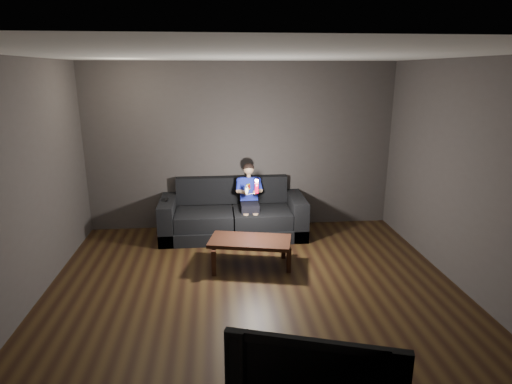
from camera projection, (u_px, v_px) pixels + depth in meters
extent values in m
plane|color=black|center=(256.00, 299.00, 4.94)|extent=(5.00, 5.00, 0.00)
cube|color=#3A3432|center=(241.00, 147.00, 6.97)|extent=(5.00, 0.04, 2.70)
cube|color=#3A3432|center=(302.00, 314.00, 2.18)|extent=(5.00, 0.04, 2.70)
cube|color=#3A3432|center=(11.00, 193.00, 4.35)|extent=(0.04, 5.00, 2.70)
cube|color=#3A3432|center=(477.00, 181.00, 4.80)|extent=(0.04, 5.00, 2.70)
cube|color=beige|center=(256.00, 55.00, 4.21)|extent=(5.00, 5.00, 0.02)
cube|color=black|center=(233.00, 229.00, 6.87)|extent=(2.27, 0.98, 0.20)
cube|color=black|center=(204.00, 219.00, 6.67)|extent=(0.89, 0.69, 0.24)
cube|color=black|center=(262.00, 217.00, 6.76)|extent=(0.89, 0.69, 0.24)
cube|color=black|center=(232.00, 189.00, 7.08)|extent=(1.82, 0.23, 0.44)
cube|color=black|center=(168.00, 218.00, 6.72)|extent=(0.23, 0.98, 0.62)
cube|color=black|center=(296.00, 214.00, 6.91)|extent=(0.23, 0.98, 0.62)
cube|color=black|center=(250.00, 207.00, 6.67)|extent=(0.28, 0.35, 0.13)
cube|color=navy|center=(249.00, 189.00, 6.78)|extent=(0.28, 0.20, 0.39)
cube|color=#FFEF0A|center=(249.00, 187.00, 6.69)|extent=(0.08, 0.08, 0.09)
cube|color=red|center=(249.00, 187.00, 6.69)|extent=(0.06, 0.06, 0.06)
cylinder|color=tan|center=(249.00, 176.00, 6.72)|extent=(0.06, 0.06, 0.06)
sphere|color=tan|center=(249.00, 169.00, 6.69)|extent=(0.17, 0.17, 0.17)
ellipsoid|color=black|center=(249.00, 168.00, 6.70)|extent=(0.17, 0.17, 0.15)
cylinder|color=navy|center=(238.00, 186.00, 6.69)|extent=(0.07, 0.21, 0.18)
cylinder|color=navy|center=(260.00, 185.00, 6.72)|extent=(0.07, 0.21, 0.18)
cylinder|color=tan|center=(242.00, 191.00, 6.56)|extent=(0.13, 0.22, 0.09)
cylinder|color=tan|center=(258.00, 190.00, 6.58)|extent=(0.13, 0.22, 0.09)
sphere|color=tan|center=(246.00, 193.00, 6.49)|extent=(0.08, 0.08, 0.08)
sphere|color=tan|center=(255.00, 192.00, 6.50)|extent=(0.08, 0.08, 0.08)
cylinder|color=tan|center=(246.00, 223.00, 6.54)|extent=(0.08, 0.08, 0.31)
cylinder|color=tan|center=(256.00, 223.00, 6.56)|extent=(0.08, 0.08, 0.31)
cube|color=red|center=(257.00, 186.00, 6.27)|extent=(0.06, 0.08, 0.21)
cube|color=#77010C|center=(257.00, 183.00, 6.23)|extent=(0.03, 0.01, 0.03)
cylinder|color=white|center=(257.00, 188.00, 6.25)|extent=(0.02, 0.01, 0.02)
ellipsoid|color=white|center=(247.00, 190.00, 6.27)|extent=(0.07, 0.09, 0.14)
cylinder|color=black|center=(247.00, 187.00, 6.23)|extent=(0.03, 0.01, 0.02)
cube|color=black|center=(167.00, 200.00, 6.58)|extent=(0.04, 0.14, 0.03)
cube|color=black|center=(167.00, 198.00, 6.62)|extent=(0.02, 0.02, 0.00)
cube|color=black|center=(250.00, 241.00, 5.68)|extent=(1.16, 0.75, 0.05)
cube|color=black|center=(214.00, 263.00, 5.48)|extent=(0.06, 0.06, 0.34)
cube|color=black|center=(289.00, 260.00, 5.57)|extent=(0.06, 0.06, 0.34)
cube|color=black|center=(214.00, 249.00, 5.90)|extent=(0.06, 0.06, 0.34)
cube|color=black|center=(283.00, 247.00, 5.99)|extent=(0.06, 0.06, 0.34)
imported|color=black|center=(315.00, 374.00, 2.57)|extent=(1.04, 0.45, 0.60)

